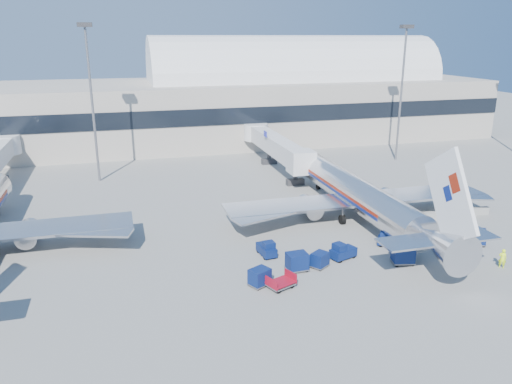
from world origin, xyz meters
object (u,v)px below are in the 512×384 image
object	(u,v)px
tug_left	(267,249)
tug_right	(389,240)
barrier_far	(477,211)
cart_train_a	(320,260)
barrier_mid	(454,214)
mast_east	(403,74)
airliner_main	(360,196)
cart_open_red	(281,283)
ramp_worker	(502,258)
mast_west	(90,80)
jetbridge_near	(273,144)
cart_solo_far	(476,236)
tug_lead	(342,251)
barrier_near	(430,216)
cart_solo_near	(403,254)
cart_train_c	(260,277)
cart_train_b	(297,261)

from	to	relation	value
tug_left	tug_right	bearing A→B (deg)	-101.05
barrier_far	cart_train_a	world-z (taller)	cart_train_a
barrier_mid	mast_east	bearing A→B (deg)	72.74
airliner_main	cart_train_a	world-z (taller)	airliner_main
mast_east	cart_open_red	world-z (taller)	mast_east
cart_train_a	ramp_worker	world-z (taller)	ramp_worker
mast_west	cart_open_red	size ratio (longest dim) A/B	8.22
jetbridge_near	cart_open_red	bearing A→B (deg)	-106.50
cart_solo_far	airliner_main	bearing A→B (deg)	161.04
mast_east	tug_lead	bearing A→B (deg)	-127.16
mast_east	tug_lead	world-z (taller)	mast_east
barrier_near	cart_solo_near	distance (m)	13.63
barrier_near	tug_lead	xyz separation A→B (m)	(-14.64, -7.14, 0.32)
jetbridge_near	barrier_near	distance (m)	30.82
barrier_far	tug_left	world-z (taller)	tug_left
airliner_main	ramp_worker	bearing A→B (deg)	-65.99
cart_solo_near	tug_right	bearing A→B (deg)	90.99
tug_lead	cart_open_red	world-z (taller)	tug_lead
barrier_far	cart_train_c	xyz separation A→B (m)	(-30.52, -10.30, 0.39)
barrier_near	cart_train_b	xyz separation A→B (m)	(-19.78, -8.41, 0.48)
cart_train_b	cart_solo_far	distance (m)	20.05
tug_lead	cart_train_a	xyz separation A→B (m)	(-2.84, -1.16, 0.01)
cart_open_red	barrier_mid	bearing A→B (deg)	1.34
cart_train_b	cart_train_c	size ratio (longest dim) A/B	0.93
mast_east	barrier_mid	xyz separation A→B (m)	(-8.70, -28.00, -14.34)
cart_solo_near	cart_open_red	distance (m)	12.80
airliner_main	mast_east	size ratio (longest dim) A/B	1.65
cart_train_c	ramp_worker	size ratio (longest dim) A/B	1.17
barrier_near	cart_open_red	xyz separation A→B (m)	(-22.26, -11.20, -0.01)
mast_west	cart_train_c	bearing A→B (deg)	-69.81
jetbridge_near	tug_lead	distance (m)	36.34
jetbridge_near	cart_open_red	size ratio (longest dim) A/B	10.00
cart_train_a	cart_open_red	xyz separation A→B (m)	(-4.78, -2.90, -0.34)
airliner_main	cart_open_red	world-z (taller)	airliner_main
airliner_main	mast_west	distance (m)	41.12
barrier_far	cart_train_a	size ratio (longest dim) A/B	1.44
mast_east	cart_train_c	world-z (taller)	mast_east
ramp_worker	cart_solo_far	bearing A→B (deg)	-64.45
cart_open_red	cart_solo_far	bearing A→B (deg)	-13.42
barrier_mid	cart_train_a	xyz separation A→B (m)	(-20.78, -8.31, 0.33)
cart_train_c	tug_right	bearing A→B (deg)	-10.04
tug_right	cart_train_b	xyz separation A→B (m)	(-11.08, -2.80, 0.22)
cart_train_b	cart_train_c	xyz separation A→B (m)	(-4.14, -1.89, -0.09)
jetbridge_near	tug_left	size ratio (longest dim) A/B	10.29
barrier_mid	cart_solo_near	size ratio (longest dim) A/B	1.28
tug_lead	cart_open_red	bearing A→B (deg)	-171.51
airliner_main	cart_train_b	distance (m)	16.18
barrier_far	tug_right	bearing A→B (deg)	-159.88
mast_east	barrier_near	world-z (taller)	mast_east
tug_lead	ramp_worker	size ratio (longest dim) A/B	1.52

